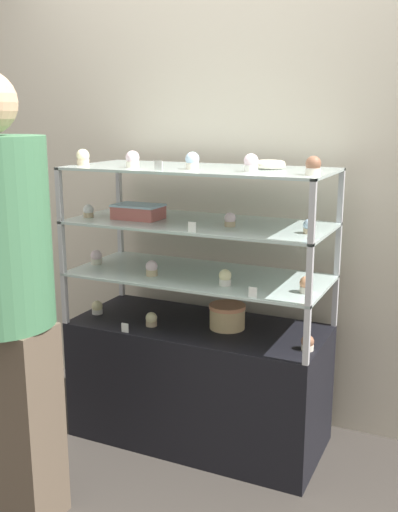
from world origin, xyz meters
TOP-DOWN VIEW (x-y plane):
  - ground_plane at (0.00, 0.00)m, footprint 20.00×20.00m
  - back_wall at (0.00, 0.41)m, footprint 8.00×0.05m
  - display_base at (0.00, 0.00)m, footprint 1.20×0.53m
  - display_riser_lower at (0.00, 0.00)m, footprint 1.20×0.53m
  - display_riser_middle at (0.00, 0.00)m, footprint 1.20×0.53m
  - display_riser_upper at (0.00, 0.00)m, footprint 1.20×0.53m
  - layer_cake_centerpiece at (0.14, 0.01)m, footprint 0.17×0.17m
  - sheet_cake_frosted at (-0.30, -0.04)m, footprint 0.23×0.15m
  - cupcake_0 at (-0.53, -0.08)m, footprint 0.06×0.06m
  - cupcake_1 at (-0.19, -0.12)m, footprint 0.06×0.06m
  - cupcake_2 at (0.56, -0.10)m, footprint 0.06×0.06m
  - price_tag_0 at (-0.26, -0.24)m, footprint 0.04×0.00m
  - cupcake_3 at (-0.55, -0.04)m, footprint 0.06×0.06m
  - cupcake_4 at (-0.19, -0.12)m, footprint 0.06×0.06m
  - cupcake_5 at (0.18, -0.13)m, footprint 0.06×0.06m
  - cupcake_6 at (0.54, -0.09)m, footprint 0.06×0.06m
  - price_tag_1 at (0.36, -0.24)m, footprint 0.04×0.00m
  - cupcake_7 at (-0.54, -0.11)m, footprint 0.05×0.05m
  - cupcake_8 at (0.17, -0.05)m, footprint 0.05×0.05m
  - cupcake_9 at (0.53, -0.06)m, footprint 0.05×0.05m
  - price_tag_2 at (0.08, -0.24)m, footprint 0.04×0.00m
  - cupcake_10 at (-0.55, -0.11)m, footprint 0.06×0.06m
  - cupcake_11 at (-0.27, -0.13)m, footprint 0.06×0.06m
  - cupcake_12 at (0.01, -0.10)m, footprint 0.06×0.06m
  - cupcake_13 at (0.28, -0.10)m, footprint 0.06×0.06m
  - cupcake_14 at (0.56, -0.14)m, footprint 0.06×0.06m
  - price_tag_3 at (-0.07, -0.24)m, footprint 0.04×0.00m
  - donut_glazed at (0.31, 0.07)m, footprint 0.14×0.14m
  - customer_figure at (-0.43, -0.84)m, footprint 0.40×0.40m

SIDE VIEW (x-z plane):
  - ground_plane at x=0.00m, z-range 0.00..0.00m
  - display_base at x=0.00m, z-range 0.00..0.59m
  - price_tag_0 at x=-0.26m, z-range 0.59..0.64m
  - cupcake_0 at x=-0.53m, z-range 0.59..0.66m
  - cupcake_1 at x=-0.19m, z-range 0.59..0.66m
  - cupcake_2 at x=0.56m, z-range 0.59..0.66m
  - layer_cake_centerpiece at x=0.14m, z-range 0.59..0.71m
  - display_riser_lower at x=0.00m, z-range 0.70..0.95m
  - price_tag_1 at x=0.36m, z-range 0.84..0.89m
  - cupcake_3 at x=-0.55m, z-range 0.84..0.91m
  - cupcake_4 at x=-0.19m, z-range 0.84..0.91m
  - cupcake_5 at x=0.18m, z-range 0.84..0.91m
  - cupcake_6 at x=0.54m, z-range 0.84..0.91m
  - customer_figure at x=-0.43m, z-range 0.06..1.78m
  - display_riser_middle at x=0.00m, z-range 0.95..1.20m
  - price_tag_2 at x=0.08m, z-range 1.09..1.13m
  - cupcake_7 at x=-0.54m, z-range 1.09..1.15m
  - cupcake_8 at x=0.17m, z-range 1.09..1.15m
  - cupcake_9 at x=0.53m, z-range 1.09..1.15m
  - sheet_cake_frosted at x=-0.30m, z-range 1.09..1.16m
  - back_wall at x=0.00m, z-range 0.00..2.60m
  - display_riser_upper at x=0.00m, z-range 1.20..1.45m
  - donut_glazed at x=0.31m, z-range 1.34..1.37m
  - price_tag_3 at x=-0.07m, z-range 1.34..1.38m
  - cupcake_10 at x=-0.55m, z-range 1.34..1.41m
  - cupcake_11 at x=-0.27m, z-range 1.34..1.41m
  - cupcake_12 at x=0.01m, z-range 1.34..1.41m
  - cupcake_13 at x=0.28m, z-range 1.34..1.41m
  - cupcake_14 at x=0.56m, z-range 1.34..1.41m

